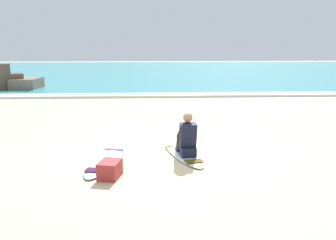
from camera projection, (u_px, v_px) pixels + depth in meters
name	position (u px, v px, depth m)	size (l,w,h in m)	color
ground_plane	(158.00, 156.00, 8.08)	(80.00, 80.00, 0.00)	beige
sea	(152.00, 72.00, 30.21)	(80.00, 28.00, 0.10)	teal
breaking_foam	(154.00, 95.00, 16.83)	(80.00, 0.90, 0.11)	white
surfboard_main	(183.00, 154.00, 8.12)	(1.04, 2.13, 0.08)	silver
surfer_seated	(187.00, 138.00, 7.85)	(0.43, 0.74, 0.95)	black
surfboard_spare_near	(106.00, 160.00, 7.70)	(0.90, 2.36, 0.08)	#9ED1E5
rock_outcrop_distant	(7.00, 80.00, 18.71)	(3.29, 2.02, 1.41)	brown
beach_bag	(110.00, 169.00, 6.75)	(0.36, 0.48, 0.32)	maroon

